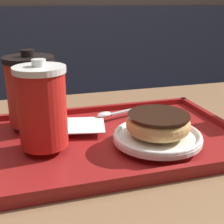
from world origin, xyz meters
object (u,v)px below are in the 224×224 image
Objects in this scene: coffee_cup_front at (42,106)px; coffee_cup_rear at (31,90)px; donut_chocolate_glazed at (158,123)px; spoon at (111,113)px.

coffee_cup_front is 1.00× the size of coffee_cup_rear.
donut_chocolate_glazed is 0.15m from spoon.
coffee_cup_front is 0.20m from spoon.
donut_chocolate_glazed is at bearing -36.35° from coffee_cup_rear.
donut_chocolate_glazed reaches higher than spoon.
donut_chocolate_glazed is (0.21, -0.15, -0.04)m from coffee_cup_rear.
coffee_cup_front is at bearing -83.74° from coffee_cup_rear.
coffee_cup_front is 0.20m from donut_chocolate_glazed.
coffee_cup_rear is at bearing -20.18° from spoon.
spoon is (-0.04, 0.15, -0.03)m from donut_chocolate_glazed.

